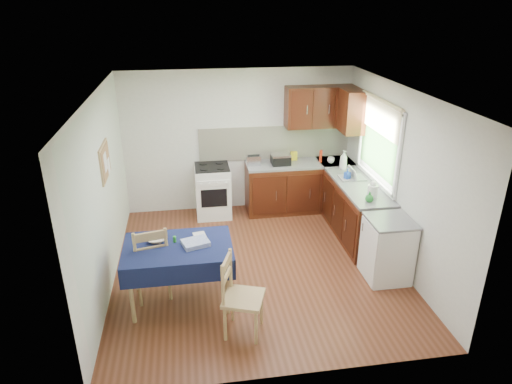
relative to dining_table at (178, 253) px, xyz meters
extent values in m
plane|color=#532916|center=(1.08, 0.65, -0.69)|extent=(4.20, 4.20, 0.00)
cube|color=white|center=(1.08, 0.65, 1.81)|extent=(4.00, 4.20, 0.02)
cube|color=silver|center=(1.08, 2.75, 0.56)|extent=(4.00, 0.02, 2.50)
cube|color=silver|center=(1.08, -1.45, 0.56)|extent=(4.00, 0.02, 2.50)
cube|color=silver|center=(-0.92, 0.65, 0.56)|extent=(0.02, 4.20, 2.50)
cube|color=silver|center=(3.08, 0.65, 0.56)|extent=(0.02, 4.20, 2.50)
cube|color=#321708|center=(2.13, 2.45, -0.26)|extent=(1.90, 0.60, 0.86)
cube|color=#321708|center=(2.78, 1.30, -0.26)|extent=(0.60, 1.70, 0.86)
cube|color=slate|center=(2.13, 2.45, 0.19)|extent=(1.90, 0.60, 0.04)
cube|color=slate|center=(2.78, 1.30, 0.19)|extent=(0.60, 1.70, 0.04)
cube|color=slate|center=(2.78, 2.45, 0.19)|extent=(0.60, 0.60, 0.04)
cube|color=white|center=(1.73, 2.74, 0.51)|extent=(2.70, 0.02, 0.60)
cube|color=#321708|center=(2.48, 2.58, 1.16)|extent=(1.20, 0.35, 0.70)
cube|color=#321708|center=(2.91, 2.15, 1.16)|extent=(0.35, 0.50, 0.70)
cube|color=white|center=(0.58, 2.45, -0.24)|extent=(0.60, 0.60, 0.90)
cube|color=black|center=(0.58, 2.45, 0.21)|extent=(0.58, 0.58, 0.02)
cube|color=black|center=(0.58, 2.15, -0.24)|extent=(0.44, 0.01, 0.32)
cube|color=#2A5422|center=(3.07, 1.35, 0.81)|extent=(0.01, 1.40, 0.85)
cube|color=white|center=(3.05, 1.35, 1.46)|extent=(0.04, 1.48, 0.06)
cube|color=white|center=(3.05, 1.35, 0.26)|extent=(0.04, 1.48, 0.06)
cube|color=beige|center=(3.04, 1.35, 1.24)|extent=(0.02, 1.36, 0.44)
cube|color=white|center=(2.78, 0.10, -0.27)|extent=(0.55, 0.58, 0.85)
cube|color=slate|center=(2.78, 0.10, 0.18)|extent=(0.58, 0.60, 0.03)
cube|color=tan|center=(-0.89, 0.95, 0.91)|extent=(0.02, 0.62, 0.47)
cube|color=olive|center=(-0.88, 0.95, 0.91)|extent=(0.01, 0.56, 0.41)
cube|color=white|center=(-0.87, 0.87, 0.93)|extent=(0.00, 0.18, 0.24)
cube|color=white|center=(-0.87, 1.07, 0.81)|extent=(0.00, 0.15, 0.20)
cube|color=#0D1435|center=(0.00, 0.00, 0.09)|extent=(1.28, 0.85, 0.03)
cube|color=#0D1435|center=(0.00, -0.44, -0.02)|extent=(1.32, 0.02, 0.26)
cube|color=#0D1435|center=(0.00, 0.44, -0.02)|extent=(1.32, 0.02, 0.26)
cube|color=#0D1435|center=(-0.65, 0.00, -0.02)|extent=(0.02, 0.89, 0.26)
cube|color=#0D1435|center=(0.65, 0.00, -0.02)|extent=(0.02, 0.89, 0.26)
cylinder|color=tan|center=(-0.56, -0.35, -0.31)|extent=(0.05, 0.05, 0.77)
cylinder|color=tan|center=(0.56, -0.35, -0.31)|extent=(0.05, 0.05, 0.77)
cylinder|color=tan|center=(-0.56, 0.35, -0.31)|extent=(0.05, 0.05, 0.77)
cylinder|color=tan|center=(0.56, 0.35, -0.31)|extent=(0.05, 0.05, 0.77)
cube|color=tan|center=(-0.36, 0.18, -0.20)|extent=(0.54, 0.54, 0.04)
cube|color=tan|center=(-0.32, -0.01, 0.18)|extent=(0.41, 0.12, 0.33)
cylinder|color=tan|center=(-0.22, 0.40, -0.45)|extent=(0.04, 0.04, 0.49)
cylinder|color=tan|center=(-0.58, 0.33, -0.45)|extent=(0.04, 0.04, 0.49)
cylinder|color=tan|center=(-0.14, 0.04, -0.45)|extent=(0.04, 0.04, 0.49)
cylinder|color=tan|center=(-0.50, -0.04, -0.45)|extent=(0.04, 0.04, 0.49)
cube|color=tan|center=(0.71, -0.71, -0.23)|extent=(0.56, 0.56, 0.04)
cube|color=tan|center=(0.54, -0.65, 0.13)|extent=(0.16, 0.38, 0.31)
cylinder|color=tan|center=(0.82, -0.94, -0.46)|extent=(0.04, 0.04, 0.47)
cylinder|color=tan|center=(0.94, -0.61, -0.46)|extent=(0.04, 0.04, 0.47)
cylinder|color=tan|center=(0.49, -0.82, -0.46)|extent=(0.04, 0.04, 0.47)
cylinder|color=tan|center=(0.60, -0.49, -0.46)|extent=(0.04, 0.04, 0.47)
cube|color=silver|center=(1.30, 2.45, 0.29)|extent=(0.25, 0.15, 0.17)
cube|color=black|center=(1.30, 2.45, 0.39)|extent=(0.21, 0.02, 0.02)
cube|color=black|center=(1.78, 2.42, 0.28)|extent=(0.32, 0.28, 0.15)
cube|color=silver|center=(1.78, 2.42, 0.38)|extent=(0.32, 0.28, 0.03)
cylinder|color=red|center=(2.49, 2.41, 0.32)|extent=(0.05, 0.05, 0.22)
cube|color=yellow|center=(2.05, 2.61, 0.28)|extent=(0.13, 0.11, 0.15)
cube|color=gray|center=(2.77, 1.58, 0.22)|extent=(0.40, 0.30, 0.02)
cylinder|color=white|center=(2.77, 1.58, 0.30)|extent=(0.05, 0.19, 0.19)
cylinder|color=white|center=(2.80, 0.81, 0.30)|extent=(0.15, 0.15, 0.19)
sphere|color=white|center=(2.80, 0.81, 0.41)|extent=(0.09, 0.09, 0.09)
imported|color=white|center=(2.66, 2.35, 0.26)|extent=(0.14, 0.14, 0.10)
imported|color=white|center=(2.76, 2.01, 0.37)|extent=(0.17, 0.17, 0.33)
imported|color=blue|center=(2.68, 1.54, 0.30)|extent=(0.11, 0.11, 0.18)
imported|color=#23802D|center=(2.70, 0.67, 0.28)|extent=(0.12, 0.12, 0.15)
imported|color=beige|center=(-0.25, 0.15, 0.13)|extent=(0.23, 0.23, 0.06)
imported|color=white|center=(0.20, 0.19, 0.11)|extent=(0.18, 0.23, 0.02)
cylinder|color=#248527|center=(-0.03, 0.10, 0.14)|extent=(0.04, 0.04, 0.08)
cube|color=#294598|center=(0.22, -0.01, 0.13)|extent=(0.37, 0.33, 0.06)
camera|label=1|loc=(0.20, -4.92, 2.88)|focal=32.00mm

